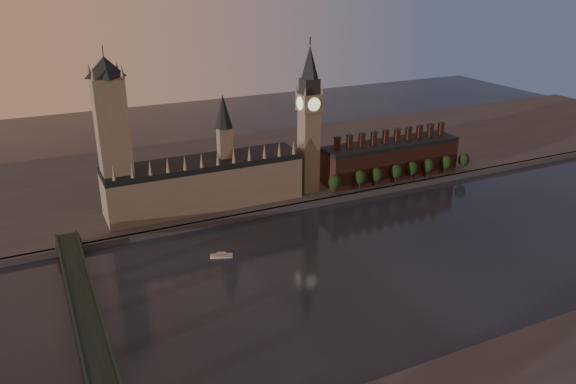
{
  "coord_description": "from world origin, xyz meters",
  "views": [
    {
      "loc": [
        -165.51,
        -222.92,
        151.43
      ],
      "look_at": [
        -32.38,
        55.0,
        29.36
      ],
      "focal_mm": 35.0,
      "sensor_mm": 36.0,
      "label": 1
    }
  ],
  "objects_px": {
    "victoria_tower": "(113,136)",
    "big_ben": "(309,118)",
    "river_boat": "(221,255)",
    "westminster_bridge": "(90,329)"
  },
  "relations": [
    {
      "from": "big_ben",
      "to": "river_boat",
      "type": "bearing_deg",
      "value": -144.69
    },
    {
      "from": "westminster_bridge",
      "to": "river_boat",
      "type": "xyz_separation_m",
      "value": [
        77.27,
        50.57,
        -6.46
      ]
    },
    {
      "from": "victoria_tower",
      "to": "big_ben",
      "type": "bearing_deg",
      "value": -2.2
    },
    {
      "from": "victoria_tower",
      "to": "big_ben",
      "type": "distance_m",
      "value": 130.12
    },
    {
      "from": "big_ben",
      "to": "westminster_bridge",
      "type": "relative_size",
      "value": 0.54
    },
    {
      "from": "westminster_bridge",
      "to": "river_boat",
      "type": "distance_m",
      "value": 92.58
    },
    {
      "from": "river_boat",
      "to": "big_ben",
      "type": "bearing_deg",
      "value": 55.21
    },
    {
      "from": "victoria_tower",
      "to": "westminster_bridge",
      "type": "height_order",
      "value": "victoria_tower"
    },
    {
      "from": "victoria_tower",
      "to": "westminster_bridge",
      "type": "xyz_separation_m",
      "value": [
        -35.0,
        -117.7,
        -51.65
      ]
    },
    {
      "from": "big_ben",
      "to": "westminster_bridge",
      "type": "distance_m",
      "value": 205.83
    }
  ]
}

